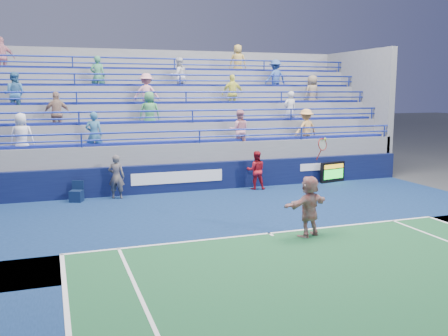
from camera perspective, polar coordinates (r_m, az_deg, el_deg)
name	(u,v)px	position (r m, az deg, el deg)	size (l,w,h in m)	color
ground	(269,234)	(13.92, 5.19, -7.53)	(120.00, 120.00, 0.00)	#333538
sponsor_wall	(201,176)	(19.74, -2.60, -0.97)	(18.00, 0.32, 1.10)	#090F34
bleacher_stand	(178,142)	(23.21, -5.31, 2.97)	(18.00, 5.60, 6.13)	slate
serve_speed_board	(332,172)	(21.89, 12.30, -0.47)	(1.27, 0.42, 0.88)	black
judge_chair	(76,195)	(18.45, -16.51, -3.01)	(0.55, 0.56, 0.74)	#0B1938
tennis_player	(309,206)	(13.65, 9.71, -4.32)	(1.62, 0.97, 2.68)	silver
line_judge	(116,177)	(18.51, -12.20, -0.99)	(0.59, 0.39, 1.63)	#151B3C
ball_girl	(256,170)	(19.86, 3.68, -0.27)	(0.75, 0.58, 1.54)	maroon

